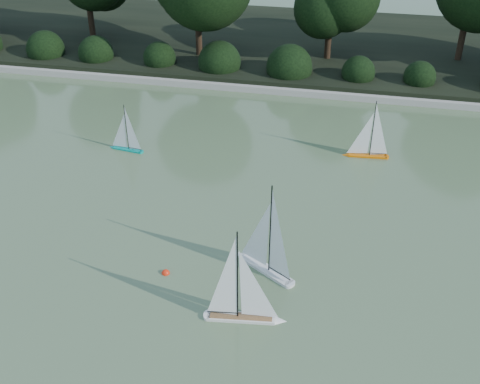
{
  "coord_description": "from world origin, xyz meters",
  "views": [
    {
      "loc": [
        2.09,
        -6.96,
        6.68
      ],
      "look_at": [
        0.11,
        2.43,
        0.7
      ],
      "focal_mm": 45.0,
      "sensor_mm": 36.0,
      "label": 1
    }
  ],
  "objects_px": {
    "sailboat_teal": "(124,142)",
    "sailboat_white_a": "(262,255)",
    "sailboat_orange": "(365,147)",
    "race_buoy": "(166,273)",
    "sailboat_white_b": "(247,306)"
  },
  "relations": [
    {
      "from": "sailboat_white_b",
      "to": "sailboat_orange",
      "type": "relative_size",
      "value": 1.21
    },
    {
      "from": "sailboat_teal",
      "to": "race_buoy",
      "type": "bearing_deg",
      "value": -60.55
    },
    {
      "from": "sailboat_white_b",
      "to": "sailboat_orange",
      "type": "distance_m",
      "value": 6.02
    },
    {
      "from": "sailboat_orange",
      "to": "race_buoy",
      "type": "relative_size",
      "value": 10.57
    },
    {
      "from": "sailboat_white_a",
      "to": "sailboat_white_b",
      "type": "relative_size",
      "value": 1.03
    },
    {
      "from": "sailboat_white_a",
      "to": "race_buoy",
      "type": "bearing_deg",
      "value": -163.29
    },
    {
      "from": "sailboat_orange",
      "to": "race_buoy",
      "type": "distance_m",
      "value": 5.94
    },
    {
      "from": "sailboat_white_b",
      "to": "sailboat_white_a",
      "type": "bearing_deg",
      "value": 89.7
    },
    {
      "from": "sailboat_orange",
      "to": "race_buoy",
      "type": "height_order",
      "value": "sailboat_orange"
    },
    {
      "from": "sailboat_white_a",
      "to": "sailboat_teal",
      "type": "xyz_separation_m",
      "value": [
        -3.95,
        3.68,
        -0.1
      ]
    },
    {
      "from": "sailboat_teal",
      "to": "sailboat_white_b",
      "type": "bearing_deg",
      "value": -51.53
    },
    {
      "from": "race_buoy",
      "to": "sailboat_white_a",
      "type": "bearing_deg",
      "value": 16.71
    },
    {
      "from": "sailboat_white_b",
      "to": "sailboat_teal",
      "type": "height_order",
      "value": "sailboat_white_b"
    },
    {
      "from": "sailboat_white_b",
      "to": "sailboat_teal",
      "type": "relative_size",
      "value": 1.45
    },
    {
      "from": "sailboat_teal",
      "to": "sailboat_white_a",
      "type": "bearing_deg",
      "value": -42.95
    }
  ]
}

